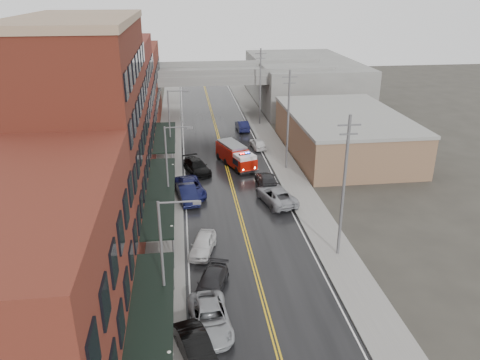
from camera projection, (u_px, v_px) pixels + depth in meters
road at (232, 188)px, 52.00m from camera, size 11.00×160.00×0.02m
sidewalk_left at (166, 190)px, 51.13m from camera, size 3.00×160.00×0.15m
sidewalk_right at (297, 184)px, 52.81m from camera, size 3.00×160.00×0.15m
curb_left at (181, 190)px, 51.32m from camera, size 0.30×160.00×0.15m
curb_right at (282, 185)px, 52.62m from camera, size 0.30×160.00×0.15m
brick_building_a at (33, 293)px, 24.35m from camera, size 9.00×18.00×12.00m
brick_building_b at (89, 132)px, 40.60m from camera, size 9.00×20.00×18.00m
brick_building_c at (115, 103)px, 57.21m from camera, size 9.00×15.00×15.00m
brick_building_far at (129, 87)px, 73.81m from camera, size 9.00×20.00×12.00m
tan_building at (344, 135)px, 62.03m from camera, size 14.00×22.00×5.00m
right_far_block at (303, 81)px, 89.17m from camera, size 18.00×30.00×8.00m
awning_0 at (150, 329)px, 26.18m from camera, size 2.60×16.00×3.09m
awning_1 at (161, 192)px, 43.58m from camera, size 2.60×18.00×3.09m
awning_2 at (165, 137)px, 59.61m from camera, size 2.60×13.00×3.09m
globe_lamp_1 at (172, 234)px, 37.55m from camera, size 0.44×0.44×3.12m
globe_lamp_2 at (173, 171)px, 50.38m from camera, size 0.44×0.44×3.12m
street_lamp_0 at (166, 257)px, 29.10m from camera, size 2.64×0.22×9.00m
street_lamp_1 at (170, 166)px, 43.76m from camera, size 2.64×0.22×9.00m
street_lamp_2 at (171, 121)px, 58.41m from camera, size 2.64×0.22×9.00m
utility_pole_0 at (344, 185)px, 36.66m from camera, size 1.80×0.24×12.00m
utility_pole_1 at (288, 119)px, 54.98m from camera, size 1.80×0.24×12.00m
utility_pole_2 at (260, 86)px, 73.30m from camera, size 1.80×0.24×12.00m
overpass at (211, 80)px, 79.01m from camera, size 40.00×10.00×7.50m
fire_truck at (236, 155)px, 57.75m from camera, size 4.65×7.58×2.64m
parked_car_left_1 at (196, 348)px, 27.96m from camera, size 2.94×4.95×1.54m
parked_car_left_2 at (210, 318)px, 30.45m from camera, size 2.95×5.67×1.52m
parked_car_left_3 at (211, 283)px, 34.19m from camera, size 3.30×5.08×1.37m
parked_car_left_4 at (203, 244)px, 39.17m from camera, size 2.85×4.71×1.50m
parked_car_left_5 at (187, 194)px, 48.54m from camera, size 2.51×5.23×1.65m
parked_car_left_6 at (190, 187)px, 50.05m from camera, size 3.76×6.26×1.63m
parked_car_left_7 at (197, 167)px, 55.92m from camera, size 3.72×5.80×1.56m
parked_car_right_0 at (276, 195)px, 48.15m from camera, size 4.06×6.46×1.66m
parked_car_right_1 at (267, 180)px, 51.96m from camera, size 2.22×5.32×1.54m
parked_car_right_2 at (258, 143)px, 64.33m from camera, size 2.09×4.38×1.45m
parked_car_right_3 at (242, 125)px, 72.38m from camera, size 1.83×4.78×1.56m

